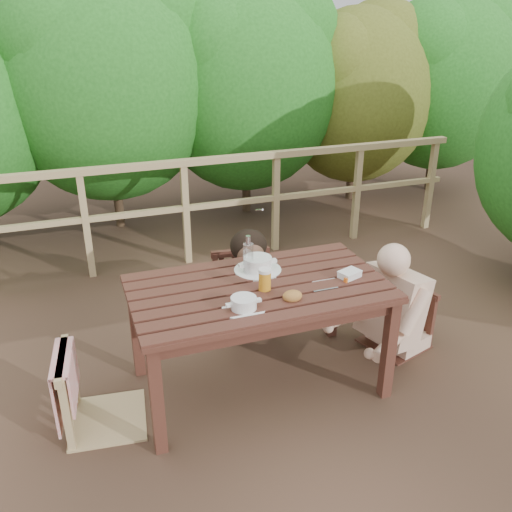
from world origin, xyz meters
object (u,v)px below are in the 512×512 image
object	(u,v)px
chair_right	(399,295)
woman	(245,246)
bread_roll	(292,296)
soup_far	(258,265)
soup_near	(244,304)
beer_glass	(265,280)
table	(259,337)
chair_far	(246,263)
diner_right	(407,259)
chair_left	(99,356)
bottle	(248,256)
butter_tub	(350,275)

from	to	relation	value
chair_right	woman	world-z (taller)	woman
chair_right	bread_roll	size ratio (longest dim) A/B	7.00
soup_far	soup_near	bearing A→B (deg)	-118.81
beer_glass	table	bearing A→B (deg)	103.13
table	chair_far	distance (m)	0.85
table	woman	bearing A→B (deg)	77.27
diner_right	soup_far	bearing A→B (deg)	67.29
chair_left	soup_near	world-z (taller)	chair_left
bread_roll	beer_glass	size ratio (longest dim) A/B	0.79
woman	chair_right	bearing A→B (deg)	147.52
table	beer_glass	xyz separation A→B (m)	(0.01, -0.06, 0.43)
soup_near	bottle	world-z (taller)	bottle
chair_right	bottle	world-z (taller)	bottle
woman	beer_glass	bearing A→B (deg)	86.08
beer_glass	bottle	bearing A→B (deg)	94.66
diner_right	butter_tub	world-z (taller)	diner_right
chair_left	bottle	bearing A→B (deg)	-71.23
chair_far	diner_right	bearing A→B (deg)	-30.80
soup_far	bread_roll	size ratio (longest dim) A/B	2.59
table	chair_right	xyz separation A→B (m)	(1.09, 0.10, 0.05)
chair_left	chair_right	bearing A→B (deg)	-79.83
table	diner_right	distance (m)	1.17
bread_roll	diner_right	bearing A→B (deg)	18.22
woman	soup_far	bearing A→B (deg)	86.04
butter_tub	chair_left	bearing A→B (deg)	158.29
chair_left	soup_near	size ratio (longest dim) A/B	3.78
woman	bread_roll	bearing A→B (deg)	93.43
woman	soup_near	size ratio (longest dim) A/B	4.96
chair_right	chair_left	bearing A→B (deg)	-103.54
chair_right	beer_glass	size ratio (longest dim) A/B	5.50
table	chair_left	distance (m)	0.98
chair_left	bottle	xyz separation A→B (m)	(0.96, 0.21, 0.38)
beer_glass	butter_tub	distance (m)	0.55
soup_near	butter_tub	size ratio (longest dim) A/B	1.84
chair_far	soup_near	xyz separation A→B (m)	(-0.36, -1.05, 0.28)
woman	diner_right	xyz separation A→B (m)	(0.93, -0.74, 0.07)
chair_right	bottle	size ratio (longest dim) A/B	3.06
woman	soup_near	xyz separation A→B (m)	(-0.36, -1.07, 0.15)
table	woman	distance (m)	0.90
chair_far	butter_tub	distance (m)	1.02
woman	soup_near	bearing A→B (deg)	78.37
table	soup_far	bearing A→B (deg)	72.00
soup_near	butter_tub	bearing A→B (deg)	10.91
woman	soup_near	world-z (taller)	woman
chair_left	table	bearing A→B (deg)	-81.70
beer_glass	butter_tub	world-z (taller)	beer_glass
table	chair_right	distance (m)	1.10
soup_near	beer_glass	xyz separation A→B (m)	(0.19, 0.17, 0.03)
chair_far	bread_roll	world-z (taller)	chair_far
bread_roll	bottle	bearing A→B (deg)	107.42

